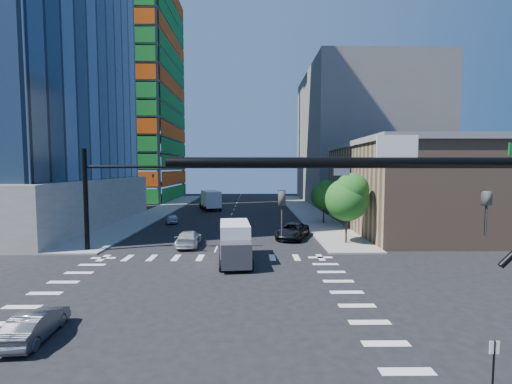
{
  "coord_description": "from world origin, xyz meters",
  "views": [
    {
      "loc": [
        3.36,
        -18.94,
        7.44
      ],
      "look_at": [
        3.63,
        8.0,
        5.55
      ],
      "focal_mm": 24.0,
      "sensor_mm": 36.0,
      "label": 1
    }
  ],
  "objects": [
    {
      "name": "ground",
      "position": [
        0.0,
        0.0,
        0.0
      ],
      "size": [
        160.0,
        160.0,
        0.0
      ],
      "primitive_type": "plane",
      "color": "black",
      "rests_on": "ground"
    },
    {
      "name": "road_markings",
      "position": [
        0.0,
        0.0,
        0.01
      ],
      "size": [
        20.0,
        20.0,
        0.01
      ],
      "primitive_type": "cube",
      "color": "silver",
      "rests_on": "ground"
    },
    {
      "name": "sidewalk_ne",
      "position": [
        12.5,
        40.0,
        0.07
      ],
      "size": [
        5.0,
        60.0,
        0.15
      ],
      "primitive_type": "cube",
      "color": "gray",
      "rests_on": "ground"
    },
    {
      "name": "sidewalk_nw",
      "position": [
        -12.5,
        40.0,
        0.07
      ],
      "size": [
        5.0,
        60.0,
        0.15
      ],
      "primitive_type": "cube",
      "color": "gray",
      "rests_on": "ground"
    },
    {
      "name": "construction_building",
      "position": [
        -27.41,
        61.93,
        24.61
      ],
      "size": [
        25.16,
        34.5,
        70.6
      ],
      "color": "slate",
      "rests_on": "ground"
    },
    {
      "name": "commercial_building",
      "position": [
        25.0,
        22.0,
        5.31
      ],
      "size": [
        20.5,
        22.5,
        10.6
      ],
      "color": "#8B6B51",
      "rests_on": "ground"
    },
    {
      "name": "bg_building_ne",
      "position": [
        27.0,
        55.0,
        14.0
      ],
      "size": [
        24.0,
        30.0,
        28.0
      ],
      "primitive_type": "cube",
      "color": "#69625E",
      "rests_on": "ground"
    },
    {
      "name": "signal_mast_nw",
      "position": [
        -10.0,
        11.5,
        5.49
      ],
      "size": [
        10.2,
        0.4,
        9.0
      ],
      "color": "black",
      "rests_on": "sidewalk_nw"
    },
    {
      "name": "tree_south",
      "position": [
        12.63,
        13.9,
        4.69
      ],
      "size": [
        4.16,
        4.16,
        6.82
      ],
      "color": "#382316",
      "rests_on": "sidewalk_ne"
    },
    {
      "name": "tree_north",
      "position": [
        12.93,
        25.9,
        3.99
      ],
      "size": [
        3.54,
        3.52,
        5.78
      ],
      "color": "#382316",
      "rests_on": "sidewalk_ne"
    },
    {
      "name": "no_parking_sign",
      "position": [
        10.7,
        -9.0,
        1.38
      ],
      "size": [
        0.3,
        0.06,
        2.2
      ],
      "color": "black",
      "rests_on": "ground"
    },
    {
      "name": "car_nb_far",
      "position": [
        7.56,
        16.75,
        0.79
      ],
      "size": [
        4.51,
        6.28,
        1.59
      ],
      "primitive_type": "imported",
      "rotation": [
        0.0,
        0.0,
        -0.37
      ],
      "color": "black",
      "rests_on": "ground"
    },
    {
      "name": "car_sb_near",
      "position": [
        -2.76,
        13.33,
        0.73
      ],
      "size": [
        2.28,
        5.12,
        1.46
      ],
      "primitive_type": "imported",
      "rotation": [
        0.0,
        0.0,
        3.19
      ],
      "color": "silver",
      "rests_on": "ground"
    },
    {
      "name": "car_sb_mid",
      "position": [
        -7.51,
        27.08,
        0.64
      ],
      "size": [
        2.25,
        4.01,
        1.29
      ],
      "primitive_type": "imported",
      "rotation": [
        0.0,
        0.0,
        3.34
      ],
      "color": "silver",
      "rests_on": "ground"
    },
    {
      "name": "car_sb_cross",
      "position": [
        -6.12,
        -4.4,
        0.62
      ],
      "size": [
        1.58,
        3.85,
        1.24
      ],
      "primitive_type": "imported",
      "rotation": [
        0.0,
        0.0,
        3.21
      ],
      "color": "#57585D",
      "rests_on": "ground"
    },
    {
      "name": "box_truck_near",
      "position": [
        1.99,
        7.5,
        1.35
      ],
      "size": [
        2.97,
        6.0,
        3.05
      ],
      "rotation": [
        0.0,
        0.0,
        0.09
      ],
      "color": "black",
      "rests_on": "ground"
    },
    {
      "name": "box_truck_far",
      "position": [
        -4.29,
        41.89,
        1.52
      ],
      "size": [
        4.72,
        7.07,
        3.42
      ],
      "rotation": [
        0.0,
        0.0,
        3.47
      ],
      "color": "black",
      "rests_on": "ground"
    }
  ]
}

